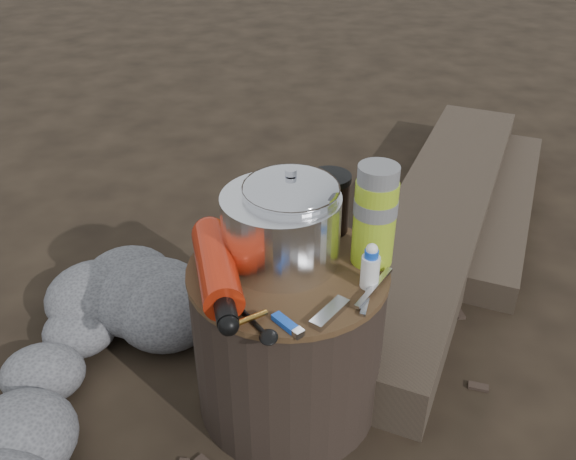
{
  "coord_description": "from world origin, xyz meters",
  "views": [
    {
      "loc": [
        -0.02,
        -1.02,
        1.13
      ],
      "look_at": [
        0.0,
        0.0,
        0.48
      ],
      "focal_mm": 37.98,
      "sensor_mm": 36.0,
      "label": 1
    }
  ],
  "objects_px": {
    "stump": "(288,338)",
    "fuel_bottle": "(216,267)",
    "log_main": "(439,217)",
    "travel_mug": "(329,203)",
    "thermos": "(375,216)",
    "camping_pot": "(291,216)"
  },
  "relations": [
    {
      "from": "thermos",
      "to": "stump",
      "type": "bearing_deg",
      "value": -171.58
    },
    {
      "from": "camping_pot",
      "to": "fuel_bottle",
      "type": "xyz_separation_m",
      "value": [
        -0.15,
        -0.09,
        -0.06
      ]
    },
    {
      "from": "log_main",
      "to": "thermos",
      "type": "relative_size",
      "value": 7.98
    },
    {
      "from": "stump",
      "to": "travel_mug",
      "type": "xyz_separation_m",
      "value": [
        0.09,
        0.15,
        0.26
      ]
    },
    {
      "from": "camping_pot",
      "to": "fuel_bottle",
      "type": "height_order",
      "value": "camping_pot"
    },
    {
      "from": "stump",
      "to": "log_main",
      "type": "height_order",
      "value": "stump"
    },
    {
      "from": "travel_mug",
      "to": "camping_pot",
      "type": "bearing_deg",
      "value": -129.95
    },
    {
      "from": "stump",
      "to": "travel_mug",
      "type": "bearing_deg",
      "value": 58.17
    },
    {
      "from": "fuel_bottle",
      "to": "stump",
      "type": "bearing_deg",
      "value": 6.85
    },
    {
      "from": "camping_pot",
      "to": "thermos",
      "type": "relative_size",
      "value": 0.89
    },
    {
      "from": "thermos",
      "to": "travel_mug",
      "type": "bearing_deg",
      "value": 123.29
    },
    {
      "from": "stump",
      "to": "log_main",
      "type": "bearing_deg",
      "value": 54.01
    },
    {
      "from": "stump",
      "to": "camping_pot",
      "type": "xyz_separation_m",
      "value": [
        0.01,
        0.05,
        0.29
      ]
    },
    {
      "from": "log_main",
      "to": "travel_mug",
      "type": "relative_size",
      "value": 12.8
    },
    {
      "from": "travel_mug",
      "to": "thermos",
      "type": "bearing_deg",
      "value": -56.71
    },
    {
      "from": "log_main",
      "to": "travel_mug",
      "type": "height_order",
      "value": "travel_mug"
    },
    {
      "from": "stump",
      "to": "camping_pot",
      "type": "relative_size",
      "value": 2.16
    },
    {
      "from": "log_main",
      "to": "thermos",
      "type": "distance_m",
      "value": 0.88
    },
    {
      "from": "stump",
      "to": "log_main",
      "type": "distance_m",
      "value": 0.89
    },
    {
      "from": "camping_pot",
      "to": "fuel_bottle",
      "type": "distance_m",
      "value": 0.19
    },
    {
      "from": "stump",
      "to": "log_main",
      "type": "xyz_separation_m",
      "value": [
        0.52,
        0.72,
        -0.12
      ]
    },
    {
      "from": "stump",
      "to": "fuel_bottle",
      "type": "xyz_separation_m",
      "value": [
        -0.14,
        -0.05,
        0.23
      ]
    }
  ]
}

